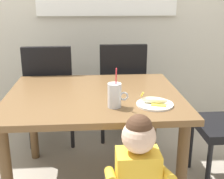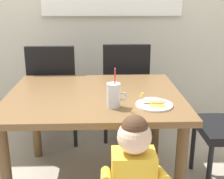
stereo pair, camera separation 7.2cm
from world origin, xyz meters
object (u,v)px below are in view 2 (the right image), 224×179
Objects in this scene: snack_plate at (154,105)px; peeled_banana at (154,101)px; toddler_standing at (133,172)px; dining_table at (95,107)px; dining_chair_right at (125,86)px; dining_chair_left at (54,89)px; milk_cup at (114,97)px.

peeled_banana reaches higher than snack_plate.
toddler_standing reaches higher than snack_plate.
dining_table is at bearing 146.00° from snack_plate.
dining_chair_left is at bearing 5.23° from dining_chair_right.
toddler_standing is 0.50m from milk_cup.
toddler_standing is 3.33× the size of milk_cup.
dining_chair_right is (0.28, 0.75, -0.08)m from dining_table.
dining_table is 4.80× the size of milk_cup.
dining_chair_right is 1.15× the size of toddler_standing.
dining_chair_left is at bearing 118.42° from milk_cup.
dining_table is at bearing 119.64° from dining_chair_left.
toddler_standing is at bearing 87.27° from dining_chair_right.
snack_plate is 1.31× the size of peeled_banana.
dining_chair_right is at bearing 81.49° from milk_cup.
dining_chair_left reaches higher than toddler_standing.
toddler_standing is at bearing -111.41° from peeled_banana.
milk_cup reaches higher than toddler_standing.
snack_plate is at bearing 129.21° from dining_chair_left.
dining_chair_right is 5.47× the size of peeled_banana.
dining_chair_left is 5.47× the size of peeled_banana.
dining_chair_left is 1.23m from peeled_banana.
snack_plate is at bearing 95.75° from dining_chair_right.
dining_table is at bearing 107.07° from toddler_standing.
dining_chair_left is at bearing 113.70° from toddler_standing.
dining_table is 0.34m from milk_cup.
toddler_standing reaches higher than peeled_banana.
dining_chair_right reaches higher than snack_plate.
dining_chair_left is 1.49m from toddler_standing.
dining_chair_right is 1.02m from snack_plate.
peeled_banana is at bearing 68.59° from toddler_standing.
milk_cup reaches higher than dining_table.
dining_chair_right is 4.17× the size of snack_plate.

